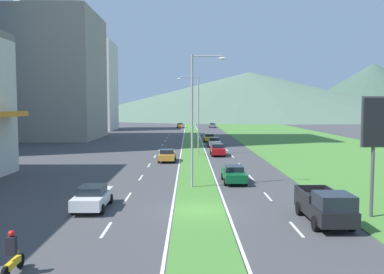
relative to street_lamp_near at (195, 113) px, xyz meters
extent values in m
plane|color=#424244|center=(0.15, -7.29, -6.05)|extent=(600.00, 600.00, 0.00)
cube|color=#477F33|center=(0.15, 52.71, -6.02)|extent=(3.20, 240.00, 0.06)
cube|color=#477F33|center=(20.75, 52.71, -6.02)|extent=(24.00, 240.00, 0.06)
cube|color=silver|center=(-4.95, -11.29, -6.04)|extent=(0.16, 2.80, 0.01)
cube|color=silver|center=(-4.95, -3.29, -6.04)|extent=(0.16, 2.80, 0.01)
cube|color=silver|center=(-4.95, 4.71, -6.04)|extent=(0.16, 2.80, 0.01)
cube|color=silver|center=(-4.95, 12.71, -6.04)|extent=(0.16, 2.80, 0.01)
cube|color=silver|center=(-4.95, 20.71, -6.04)|extent=(0.16, 2.80, 0.01)
cube|color=silver|center=(-4.95, 28.71, -6.04)|extent=(0.16, 2.80, 0.01)
cube|color=silver|center=(-4.95, 36.71, -6.04)|extent=(0.16, 2.80, 0.01)
cube|color=silver|center=(-4.95, 44.71, -6.04)|extent=(0.16, 2.80, 0.01)
cube|color=silver|center=(-4.95, 52.71, -6.04)|extent=(0.16, 2.80, 0.01)
cube|color=silver|center=(-4.95, 60.71, -6.04)|extent=(0.16, 2.80, 0.01)
cube|color=silver|center=(5.25, -11.29, -6.04)|extent=(0.16, 2.80, 0.01)
cube|color=silver|center=(5.25, -3.29, -6.04)|extent=(0.16, 2.80, 0.01)
cube|color=silver|center=(5.25, 4.71, -6.04)|extent=(0.16, 2.80, 0.01)
cube|color=silver|center=(5.25, 12.71, -6.04)|extent=(0.16, 2.80, 0.01)
cube|color=silver|center=(5.25, 20.71, -6.04)|extent=(0.16, 2.80, 0.01)
cube|color=silver|center=(5.25, 28.71, -6.04)|extent=(0.16, 2.80, 0.01)
cube|color=silver|center=(5.25, 36.71, -6.04)|extent=(0.16, 2.80, 0.01)
cube|color=silver|center=(5.25, 44.71, -6.04)|extent=(0.16, 2.80, 0.01)
cube|color=silver|center=(5.25, 52.71, -6.04)|extent=(0.16, 2.80, 0.01)
cube|color=silver|center=(5.25, 60.71, -6.04)|extent=(0.16, 2.80, 0.01)
cube|color=silver|center=(-1.60, 52.71, -6.04)|extent=(0.16, 240.00, 0.01)
cube|color=silver|center=(1.90, 52.71, -6.04)|extent=(0.16, 240.00, 0.01)
cube|color=#9E9384|center=(-28.42, 50.91, 6.51)|extent=(19.10, 19.10, 25.11)
cylinder|color=beige|center=(-28.42, 50.91, 21.50)|extent=(12.81, 12.81, 4.88)
cube|color=silver|center=(-27.84, 80.89, 5.90)|extent=(13.73, 13.73, 23.89)
cone|color=#516B56|center=(-118.05, 269.56, 12.61)|extent=(126.34, 126.34, 37.31)
cone|color=#516B56|center=(37.14, 221.93, 7.67)|extent=(217.17, 217.17, 27.43)
cone|color=#3D5647|center=(139.28, 279.68, 13.43)|extent=(129.34, 129.34, 38.95)
cylinder|color=#99999E|center=(-0.26, 0.02, -0.70)|extent=(0.18, 0.18, 10.69)
cylinder|color=#99999E|center=(0.94, -0.06, 4.50)|extent=(2.40, 0.26, 0.10)
ellipsoid|color=silver|center=(2.14, -0.15, 4.30)|extent=(0.56, 0.28, 0.20)
cylinder|color=#99999E|center=(0.78, 22.30, -0.75)|extent=(0.18, 0.18, 10.58)
cylinder|color=#99999E|center=(-0.48, 22.31, 4.39)|extent=(2.53, 0.12, 0.10)
ellipsoid|color=silver|center=(-1.75, 22.32, 4.19)|extent=(0.56, 0.28, 0.20)
cylinder|color=#4C4C51|center=(10.27, -9.03, -3.90)|extent=(0.20, 0.20, 4.29)
cube|color=maroon|center=(3.34, 21.71, -5.36)|extent=(1.72, 4.55, 0.73)
cube|color=black|center=(3.34, 21.89, -4.73)|extent=(1.48, 2.00, 0.52)
cylinder|color=black|center=(4.17, 20.29, -5.73)|extent=(0.22, 0.64, 0.64)
cylinder|color=black|center=(2.52, 20.29, -5.73)|extent=(0.22, 0.64, 0.64)
cylinder|color=black|center=(4.17, 23.12, -5.73)|extent=(0.22, 0.64, 0.64)
cylinder|color=black|center=(2.52, 23.12, -5.73)|extent=(0.22, 0.64, 0.64)
cube|color=silver|center=(-6.71, -6.74, -5.37)|extent=(1.83, 4.53, 0.71)
cube|color=black|center=(-6.71, -6.92, -4.77)|extent=(1.57, 1.99, 0.49)
cylinder|color=black|center=(-7.58, -5.34, -5.73)|extent=(0.22, 0.64, 0.64)
cylinder|color=black|center=(-5.83, -5.34, -5.73)|extent=(0.22, 0.64, 0.64)
cylinder|color=black|center=(-7.58, -8.15, -5.73)|extent=(0.22, 0.64, 0.64)
cylinder|color=black|center=(-5.83, -8.15, -5.73)|extent=(0.22, 0.64, 0.64)
cube|color=slate|center=(3.62, 33.24, -5.37)|extent=(1.86, 4.01, 0.71)
cube|color=black|center=(3.62, 33.40, -4.75)|extent=(1.60, 1.76, 0.53)
cylinder|color=black|center=(4.51, 32.00, -5.73)|extent=(0.22, 0.64, 0.64)
cylinder|color=black|center=(2.73, 32.00, -5.73)|extent=(0.22, 0.64, 0.64)
cylinder|color=black|center=(4.51, 34.48, -5.73)|extent=(0.22, 0.64, 0.64)
cylinder|color=black|center=(2.73, 34.48, -5.73)|extent=(0.22, 0.64, 0.64)
cube|color=#C6842D|center=(-3.06, 91.79, -5.37)|extent=(1.79, 4.17, 0.72)
cube|color=black|center=(-3.06, 91.62, -4.79)|extent=(1.54, 1.83, 0.45)
cylinder|color=black|center=(-3.92, 93.08, -5.73)|extent=(0.22, 0.64, 0.64)
cylinder|color=black|center=(-2.20, 93.08, -5.73)|extent=(0.22, 0.64, 0.64)
cylinder|color=black|center=(-3.92, 90.50, -5.73)|extent=(0.22, 0.64, 0.64)
cylinder|color=black|center=(-2.20, 90.50, -5.73)|extent=(0.22, 0.64, 0.64)
cube|color=slate|center=(6.77, 92.63, -5.42)|extent=(1.78, 4.14, 0.61)
cube|color=black|center=(6.77, 92.80, -4.89)|extent=(1.53, 1.82, 0.46)
cylinder|color=black|center=(7.62, 91.35, -5.73)|extent=(0.22, 0.64, 0.64)
cylinder|color=black|center=(5.91, 91.35, -5.73)|extent=(0.22, 0.64, 0.64)
cylinder|color=black|center=(7.62, 93.92, -5.73)|extent=(0.22, 0.64, 0.64)
cylinder|color=black|center=(5.91, 93.92, -5.73)|extent=(0.22, 0.64, 0.64)
cube|color=#0C5128|center=(3.37, 2.25, -5.39)|extent=(1.79, 4.52, 0.68)
cube|color=black|center=(3.37, 2.43, -4.83)|extent=(1.54, 1.99, 0.44)
cylinder|color=black|center=(4.23, 0.85, -5.73)|extent=(0.22, 0.64, 0.64)
cylinder|color=black|center=(2.51, 0.85, -5.73)|extent=(0.22, 0.64, 0.64)
cylinder|color=black|center=(4.23, 3.65, -5.73)|extent=(0.22, 0.64, 0.64)
cylinder|color=black|center=(2.51, 3.65, -5.73)|extent=(0.22, 0.64, 0.64)
cube|color=yellow|center=(3.36, 43.07, -5.40)|extent=(1.86, 4.47, 0.66)
cube|color=black|center=(3.36, 43.25, -4.83)|extent=(1.60, 1.97, 0.48)
cylinder|color=black|center=(4.26, 41.68, -5.73)|extent=(0.22, 0.64, 0.64)
cylinder|color=black|center=(2.47, 41.68, -5.73)|extent=(0.22, 0.64, 0.64)
cylinder|color=black|center=(4.26, 44.45, -5.73)|extent=(0.22, 0.64, 0.64)
cylinder|color=black|center=(2.47, 44.45, -5.73)|extent=(0.22, 0.64, 0.64)
cube|color=#C6842D|center=(-3.09, 15.86, -5.40)|extent=(1.86, 4.31, 0.66)
cube|color=black|center=(-3.09, 15.69, -4.83)|extent=(1.60, 1.90, 0.48)
cylinder|color=black|center=(-3.98, 17.20, -5.73)|extent=(0.22, 0.64, 0.64)
cylinder|color=black|center=(-2.19, 17.20, -5.73)|extent=(0.22, 0.64, 0.64)
cylinder|color=black|center=(-3.98, 14.52, -5.73)|extent=(0.22, 0.64, 0.64)
cylinder|color=black|center=(-2.19, 14.52, -5.73)|extent=(0.22, 0.64, 0.64)
cube|color=black|center=(7.13, -9.98, -5.25)|extent=(2.00, 5.40, 0.80)
cube|color=black|center=(7.13, -11.58, -4.45)|extent=(1.84, 2.00, 0.80)
cube|color=black|center=(8.07, -8.88, -4.63)|extent=(0.10, 3.20, 0.44)
cube|color=black|center=(6.19, -8.88, -4.63)|extent=(0.10, 3.20, 0.44)
cube|color=black|center=(7.13, -7.33, -4.63)|extent=(1.84, 0.10, 0.44)
cylinder|color=black|center=(8.09, -11.60, -5.65)|extent=(0.26, 0.80, 0.80)
cylinder|color=black|center=(6.17, -11.60, -5.65)|extent=(0.26, 0.80, 0.80)
cylinder|color=black|center=(8.09, -8.36, -5.65)|extent=(0.26, 0.80, 0.80)
cylinder|color=black|center=(6.17, -8.36, -5.65)|extent=(0.26, 0.80, 0.80)
cylinder|color=black|center=(-7.41, -16.46, -5.75)|extent=(0.10, 0.60, 0.60)
cube|color=yellow|center=(-7.41, -17.16, -5.57)|extent=(0.20, 1.12, 0.25)
ellipsoid|color=yellow|center=(-7.41, -16.96, -5.22)|extent=(0.24, 0.44, 0.24)
cube|color=black|center=(-7.41, -17.26, -4.85)|extent=(0.36, 0.28, 0.70)
sphere|color=red|center=(-7.41, -17.21, -4.38)|extent=(0.26, 0.26, 0.26)
camera|label=1|loc=(-0.55, -32.87, 0.55)|focal=38.52mm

